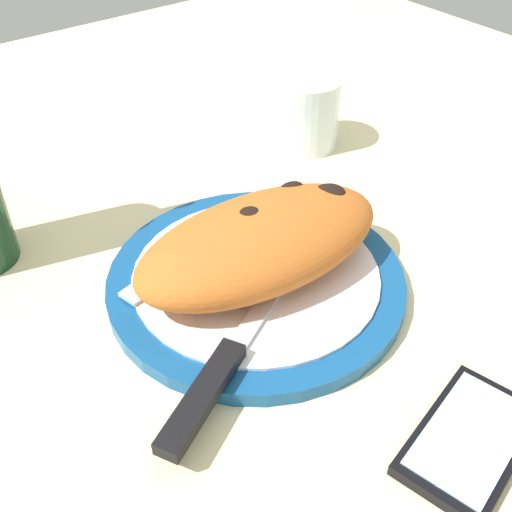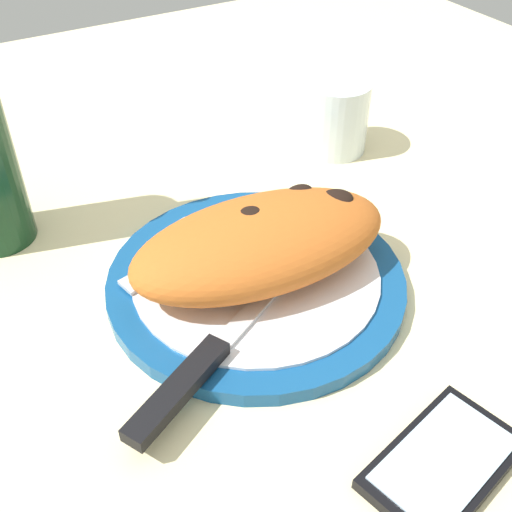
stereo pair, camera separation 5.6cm
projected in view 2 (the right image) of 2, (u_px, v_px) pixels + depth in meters
The scene contains 7 objects.
ground_plane at pixel (256, 298), 59.36cm from camera, with size 150.00×150.00×3.00cm, color beige.
plate at pixel (256, 280), 57.87cm from camera, with size 27.66×27.66×1.76cm.
calzone at pixel (262, 243), 55.39cm from camera, with size 25.19×14.02×6.58cm.
fork at pixel (189, 253), 59.15cm from camera, with size 17.85×5.58×0.40cm.
knife at pixel (201, 365), 48.16cm from camera, with size 21.91×12.76×1.20cm.
smartphone at pixel (443, 463), 43.48cm from camera, with size 12.98×9.40×1.16cm.
water_glass at pixel (335, 120), 75.93cm from camera, with size 7.96×7.96×8.72cm.
Camera 2 is at (21.49, 37.37, 39.50)cm, focal length 43.54 mm.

